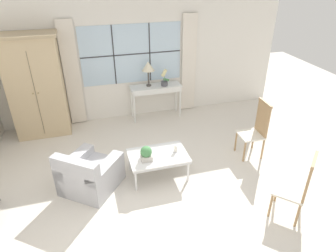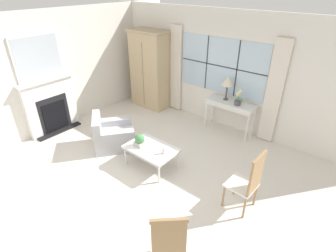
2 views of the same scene
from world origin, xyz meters
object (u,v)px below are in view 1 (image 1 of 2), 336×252
object	(u,v)px
accent_chair_wooden	(300,185)
coffee_table	(158,157)
armoire	(36,87)
table_lamp	(148,67)
console_table	(156,90)
side_chair_wooden	(257,127)
armchair_upholstered	(90,175)
pillar_candle	(176,149)
potted_plant_small	(146,153)
potted_orchid	(164,79)

from	to	relation	value
accent_chair_wooden	coffee_table	size ratio (longest dim) A/B	1.07
armoire	table_lamp	xyz separation A→B (m)	(2.39, 0.11, 0.17)
console_table	coffee_table	bearing A→B (deg)	-103.19
console_table	side_chair_wooden	xyz separation A→B (m)	(1.45, -2.10, -0.10)
console_table	table_lamp	world-z (taller)	table_lamp
table_lamp	armchair_upholstered	size ratio (longest dim) A/B	0.50
armoire	side_chair_wooden	xyz separation A→B (m)	(4.00, -2.03, -0.48)
armoire	armchair_upholstered	distance (m)	2.48
armoire	pillar_candle	distance (m)	3.24
potted_plant_small	accent_chair_wooden	bearing A→B (deg)	-36.59
table_lamp	armchair_upholstered	xyz separation A→B (m)	(-1.54, -2.29, -1.01)
armoire	coffee_table	size ratio (longest dim) A/B	2.14
table_lamp	pillar_candle	bearing A→B (deg)	-91.19
armoire	pillar_candle	bearing A→B (deg)	-42.54
side_chair_wooden	coffee_table	distance (m)	1.99
armchair_upholstered	armoire	bearing A→B (deg)	111.50
armoire	console_table	xyz separation A→B (m)	(2.55, 0.06, -0.38)
accent_chair_wooden	coffee_table	world-z (taller)	accent_chair_wooden
potted_orchid	pillar_candle	bearing A→B (deg)	-100.44
pillar_candle	armoire	bearing A→B (deg)	137.46
armchair_upholstered	potted_plant_small	bearing A→B (deg)	-4.25
coffee_table	pillar_candle	world-z (taller)	pillar_candle
console_table	side_chair_wooden	size ratio (longest dim) A/B	1.06
console_table	table_lamp	bearing A→B (deg)	164.48
armchair_upholstered	accent_chair_wooden	xyz separation A→B (m)	(2.86, -1.49, 0.33)
side_chair_wooden	potted_orchid	bearing A→B (deg)	121.45
potted_orchid	accent_chair_wooden	distance (m)	3.83
potted_plant_small	pillar_candle	world-z (taller)	potted_plant_small
armchair_upholstered	side_chair_wooden	distance (m)	3.17
console_table	pillar_candle	distance (m)	2.24
armchair_upholstered	pillar_candle	size ratio (longest dim) A/B	8.01
table_lamp	potted_plant_small	distance (m)	2.53
armchair_upholstered	pillar_candle	world-z (taller)	armchair_upholstered
console_table	table_lamp	distance (m)	0.58
armoire	coffee_table	bearing A→B (deg)	-46.81
potted_plant_small	coffee_table	bearing A→B (deg)	21.34
table_lamp	accent_chair_wooden	size ratio (longest dim) A/B	0.54
potted_orchid	armchair_upholstered	world-z (taller)	potted_orchid
table_lamp	potted_plant_small	world-z (taller)	table_lamp
accent_chair_wooden	armoire	bearing A→B (deg)	135.39
armoire	accent_chair_wooden	bearing A→B (deg)	-44.61
armoire	potted_plant_small	size ratio (longest dim) A/B	8.41
console_table	potted_plant_small	distance (m)	2.43
armoire	accent_chair_wooden	world-z (taller)	armoire
table_lamp	side_chair_wooden	distance (m)	2.76
armoire	potted_plant_small	xyz separation A→B (m)	(1.80, -2.25, -0.53)
armoire	side_chair_wooden	bearing A→B (deg)	-26.92
accent_chair_wooden	pillar_candle	size ratio (longest dim) A/B	7.45
accent_chair_wooden	coffee_table	xyz separation A→B (m)	(-1.69, 1.51, -0.20)
armoire	armchair_upholstered	bearing A→B (deg)	-68.50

